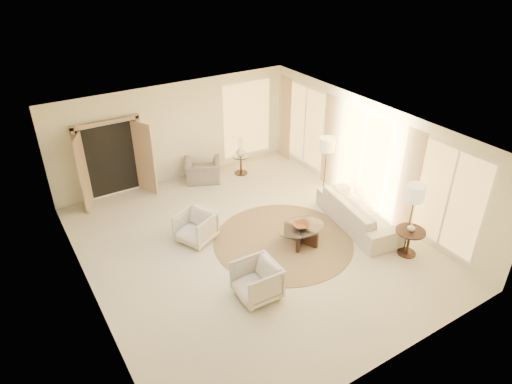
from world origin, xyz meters
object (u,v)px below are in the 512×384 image
floor_lamp_near (327,147)px  armchair_left (196,226)px  end_table (409,238)px  sofa (359,212)px  floor_lamp_far (415,196)px  end_vase (411,228)px  side_vase (241,151)px  accent_chair (203,167)px  side_table (241,163)px  armchair_right (257,279)px  coffee_table (301,233)px  bowl (301,225)px

floor_lamp_near → armchair_left: bearing=-178.7°
end_table → sofa: bearing=95.5°
floor_lamp_far → end_vase: (-0.02, -0.09, -0.74)m
end_vase → side_vase: 5.47m
accent_chair → end_table: accent_chair is taller
accent_chair → end_table: (2.34, -5.51, -0.01)m
armchair_left → side_table: (2.60, 2.39, -0.04)m
accent_chair → side_vase: (1.16, -0.17, 0.29)m
side_table → floor_lamp_far: floor_lamp_far is taller
armchair_right → floor_lamp_near: 4.51m
coffee_table → sofa: bearing=-5.5°
accent_chair → bowl: accent_chair is taller
armchair_left → end_table: size_ratio=1.22×
armchair_right → side_table: (2.40, 4.72, -0.06)m
side_table → end_vase: 5.48m
coffee_table → side_vase: 3.82m
side_table → accent_chair: bearing=171.7°
floor_lamp_far → end_vase: bearing=-102.8°
armchair_left → floor_lamp_near: size_ratio=0.47×
armchair_left → coffee_table: armchair_left is taller
accent_chair → floor_lamp_far: 6.00m
sofa → accent_chair: (-2.20, 4.07, 0.07)m
floor_lamp_far → side_table: bearing=102.9°
floor_lamp_far → coffee_table: bearing=139.7°
side_table → floor_lamp_near: bearing=-61.2°
armchair_right → end_vase: (3.58, -0.62, 0.29)m
armchair_left → floor_lamp_far: 4.87m
side_vase → end_table: bearing=-77.6°
sofa → bowl: size_ratio=6.47×
end_table → side_vase: (-1.18, 5.34, 0.30)m
armchair_left → end_table: (3.78, -2.96, 0.02)m
coffee_table → side_vase: size_ratio=4.91×
side_table → bowl: side_table is taller
armchair_left → accent_chair: accent_chair is taller
floor_lamp_far → accent_chair: bearing=113.5°
armchair_right → coffee_table: (1.81, 0.98, -0.15)m
armchair_left → end_vase: armchair_left is taller
sofa → floor_lamp_near: floor_lamp_near is taller
coffee_table → end_vase: size_ratio=7.78×
floor_lamp_near → floor_lamp_far: size_ratio=0.99×
armchair_right → end_vase: armchair_right is taller
coffee_table → floor_lamp_near: (1.85, 1.45, 1.16)m
armchair_left → floor_lamp_far: (3.80, -2.87, 1.04)m
armchair_left → end_table: bearing=26.2°
armchair_left → floor_lamp_near: 4.00m
armchair_left → end_vase: (3.78, -2.96, 0.30)m
sofa → end_vase: end_vase is taller
sofa → side_table: bearing=24.4°
coffee_table → end_vase: (1.77, -1.60, 0.43)m
end_table → side_table: end_table is taller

